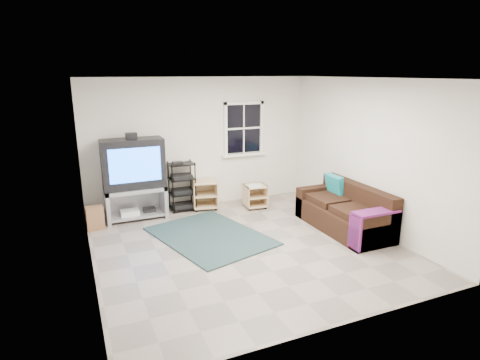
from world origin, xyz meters
name	(u,v)px	position (x,y,z in m)	size (l,w,h in m)	color
room	(244,132)	(0.95, 2.27, 1.48)	(4.60, 4.62, 4.60)	gray
tv_unit	(134,172)	(-1.39, 2.00, 0.89)	(1.11, 0.55, 1.63)	#A0A0A8
av_rack	(182,189)	(-0.46, 2.10, 0.43)	(0.50, 0.36, 0.99)	black
side_table_left	(204,193)	(-0.01, 2.07, 0.31)	(0.57, 0.57, 0.57)	tan
side_table_right	(255,194)	(0.95, 1.69, 0.27)	(0.47, 0.47, 0.49)	tan
sofa	(345,213)	(1.90, -0.01, 0.30)	(0.83, 1.87, 0.86)	black
shag_rug	(210,236)	(-0.41, 0.59, 0.01)	(1.48, 2.04, 0.02)	black
paper_bag	(95,218)	(-2.15, 1.70, 0.21)	(0.29, 0.19, 0.42)	brown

